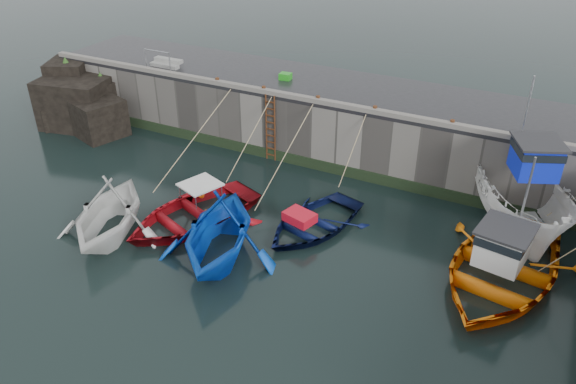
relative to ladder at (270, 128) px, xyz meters
The scene contains 24 objects.
ground 10.24m from the ladder, 78.60° to the right, with size 120.00×120.00×0.00m, color black.
quay_back 3.27m from the ladder, 52.28° to the left, with size 30.00×5.00×3.00m, color slate.
road_back 3.59m from the ladder, 52.28° to the left, with size 30.00×5.00×0.16m, color black.
kerb_back 2.62m from the ladder, ahead, with size 30.00×0.30×0.20m, color slate.
algae_back 2.41m from the ladder, ahead, with size 30.00×0.08×0.50m, color black.
rock_outcrop 10.95m from the ladder, behind, with size 5.85×4.24×3.41m.
ladder is the anchor object (origin of this frame).
boat_near_white 8.68m from the ladder, 106.32° to the right, with size 4.24×4.91×2.59m, color white.
boat_near_white_rope 4.02m from the ladder, 130.56° to the right, with size 0.04×6.33×3.10m, color tan, non-canonical shape.
boat_near_blue 6.29m from the ladder, 91.86° to the right, with size 4.07×5.69×1.18m, color #AD0E18.
boat_near_blue_rope 2.37m from the ladder, 96.44° to the right, with size 0.04×4.50×3.10m, color tan, non-canonical shape.
boat_near_blacktrim 7.91m from the ladder, 75.03° to the right, with size 4.50×5.22×2.75m, color blue.
boat_near_blacktrim_rope 3.54m from the ladder, 50.75° to the right, with size 0.04×5.70×3.10m, color tan, non-canonical shape.
boat_near_navy 6.24m from the ladder, 45.83° to the right, with size 3.37×4.72×0.98m, color #09113A.
boat_near_navy_rope 4.58m from the ladder, 11.70° to the right, with size 0.04×3.23×3.10m, color tan, non-canonical shape.
boat_far_white 11.07m from the ladder, ahead, with size 5.58×8.04×5.91m.
boat_far_orange 11.96m from the ladder, 21.24° to the right, with size 6.04×7.71×4.45m.
fish_crate 2.92m from the ladder, 100.13° to the left, with size 0.54×0.44×0.31m, color green.
railing 7.10m from the ladder, 168.83° to the left, with size 1.60×1.05×1.00m.
bollard_a 3.47m from the ladder, behind, with size 0.18×0.18×0.28m, color #3F1E0F.
bollard_b 1.81m from the ladder, 146.14° to the left, with size 0.18×0.18×0.28m, color #3F1E0F.
bollard_c 2.81m from the ladder, ahead, with size 0.18×0.18×0.28m, color #3F1E0F.
bollard_d 5.11m from the ladder, ahead, with size 0.18×0.18×0.28m, color #3F1E0F.
bollard_e 8.19m from the ladder, ahead, with size 0.18×0.18×0.28m, color #3F1E0F.
Camera 1 is at (9.52, -10.86, 12.13)m, focal length 35.00 mm.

